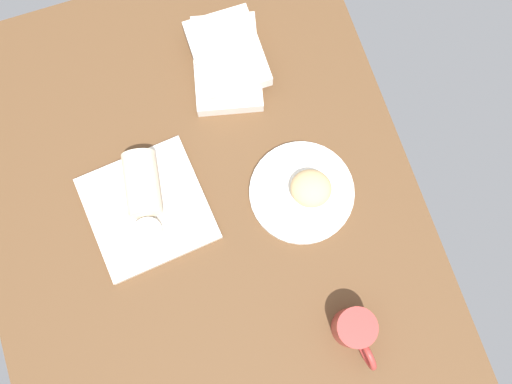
{
  "coord_description": "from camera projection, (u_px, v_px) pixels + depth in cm",
  "views": [
    {
      "loc": [
        26.53,
        3.56,
        124.92
      ],
      "look_at": [
        0.84,
        12.06,
        7.0
      ],
      "focal_mm": 41.81,
      "sensor_mm": 36.0,
      "label": 1
    }
  ],
  "objects": [
    {
      "name": "scone_pastry",
      "position": [
        311.0,
        188.0,
        1.2
      ],
      "size": [
        10.88,
        11.09,
        4.78
      ],
      "primitive_type": "ellipsoid",
      "rotation": [
        0.0,
        0.0,
        1.1
      ],
      "color": "tan",
      "rests_on": "round_plate"
    },
    {
      "name": "dining_table",
      "position": [
        200.0,
        211.0,
        1.25
      ],
      "size": [
        110.0,
        90.0,
        4.0
      ],
      "primitive_type": "cube",
      "color": "brown",
      "rests_on": "ground"
    },
    {
      "name": "sauce_cup",
      "position": [
        148.0,
        232.0,
        1.19
      ],
      "size": [
        5.89,
        5.89,
        2.43
      ],
      "color": "silver",
      "rests_on": "square_plate"
    },
    {
      "name": "book_stack",
      "position": [
        227.0,
        59.0,
        1.27
      ],
      "size": [
        24.57,
        18.68,
        6.81
      ],
      "color": "silver",
      "rests_on": "dining_table"
    },
    {
      "name": "square_plate",
      "position": [
        148.0,
        209.0,
        1.22
      ],
      "size": [
        25.78,
        25.78,
        1.6
      ],
      "primitive_type": "cube",
      "rotation": [
        0.0,
        0.0,
        0.1
      ],
      "color": "silver",
      "rests_on": "dining_table"
    },
    {
      "name": "round_plate",
      "position": [
        302.0,
        192.0,
        1.23
      ],
      "size": [
        21.77,
        21.77,
        1.4
      ],
      "primitive_type": "cylinder",
      "color": "white",
      "rests_on": "dining_table"
    },
    {
      "name": "breakfast_wrap",
      "position": [
        142.0,
        184.0,
        1.19
      ],
      "size": [
        13.66,
        8.67,
        6.84
      ],
      "primitive_type": "cylinder",
      "rotation": [
        1.57,
        0.0,
        4.56
      ],
      "color": "beige",
      "rests_on": "square_plate"
    },
    {
      "name": "coffee_mug",
      "position": [
        355.0,
        330.0,
        1.13
      ],
      "size": [
        12.47,
        7.71,
        8.92
      ],
      "color": "#B23833",
      "rests_on": "dining_table"
    }
  ]
}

